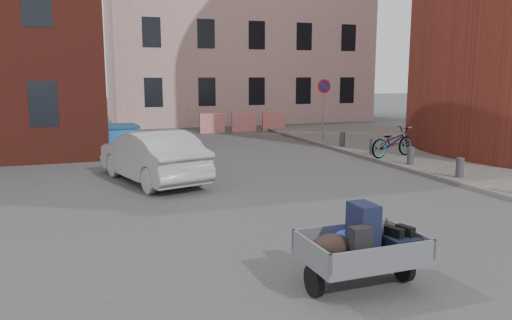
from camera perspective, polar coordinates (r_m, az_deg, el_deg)
name	(u,v)px	position (r m, az deg, el deg)	size (l,w,h in m)	color
ground	(276,212)	(10.92, 2.30, -5.93)	(120.00, 120.00, 0.00)	#38383A
sidewalk	(493,156)	(19.79, 25.48, 0.37)	(9.00, 24.00, 0.12)	#474442
building_pink	(236,11)	(33.52, -2.31, 16.64)	(16.00, 8.00, 14.00)	tan
no_parking_sign	(324,97)	(21.67, 7.77, 7.15)	(0.60, 0.09, 2.65)	gray
bollards	(411,156)	(16.68, 17.26, 0.47)	(0.22, 9.02, 0.55)	#3A3A3D
barriers	(244,122)	(26.17, -1.41, 4.34)	(4.70, 0.18, 1.00)	red
trailer	(361,247)	(7.11, 11.87, -9.67)	(1.62, 1.81, 1.20)	black
dumpster	(99,142)	(18.73, -17.56, 2.01)	(2.86, 1.63, 1.16)	#2267A5
silver_car	(152,156)	(14.12, -11.81, 0.45)	(1.53, 4.37, 1.44)	#9EA0A5
bicycle	(393,142)	(18.00, 15.34, 2.01)	(0.69, 1.99, 1.04)	black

